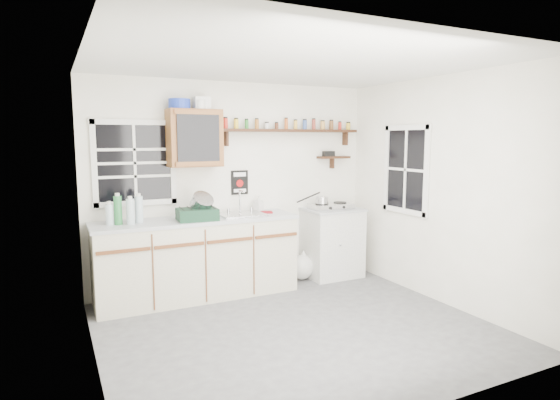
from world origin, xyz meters
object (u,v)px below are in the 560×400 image
(spice_shelf, at_px, (291,130))
(dish_rack, at_px, (199,211))
(main_cabinet, at_px, (198,258))
(right_cabinet, at_px, (332,242))
(upper_cabinet, at_px, (195,138))
(hotplate, at_px, (331,206))

(spice_shelf, height_order, dish_rack, spice_shelf)
(main_cabinet, relative_size, spice_shelf, 1.21)
(right_cabinet, bearing_deg, spice_shelf, 160.36)
(right_cabinet, xyz_separation_m, upper_cabinet, (-1.80, 0.12, 1.37))
(main_cabinet, distance_m, upper_cabinet, 1.37)
(upper_cabinet, relative_size, hotplate, 1.14)
(spice_shelf, bearing_deg, hotplate, -23.06)
(hotplate, bearing_deg, spice_shelf, 159.52)
(right_cabinet, relative_size, dish_rack, 2.00)
(upper_cabinet, relative_size, dish_rack, 1.43)
(right_cabinet, xyz_separation_m, spice_shelf, (-0.53, 0.19, 1.48))
(dish_rack, bearing_deg, hotplate, 7.87)
(right_cabinet, height_order, hotplate, hotplate)
(upper_cabinet, xyz_separation_m, spice_shelf, (1.27, 0.07, 0.11))
(dish_rack, height_order, hotplate, dish_rack)
(main_cabinet, bearing_deg, upper_cabinet, 76.32)
(spice_shelf, bearing_deg, dish_rack, -166.48)
(right_cabinet, height_order, dish_rack, dish_rack)
(main_cabinet, bearing_deg, dish_rack, -95.67)
(main_cabinet, bearing_deg, right_cabinet, 0.79)
(main_cabinet, distance_m, right_cabinet, 1.84)
(spice_shelf, xyz_separation_m, dish_rack, (-1.32, -0.32, -0.91))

